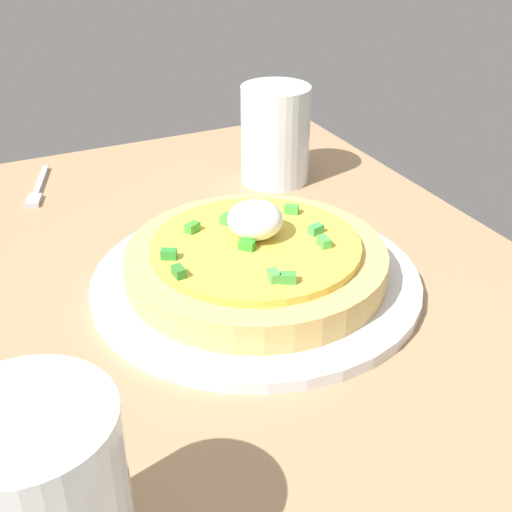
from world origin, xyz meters
TOP-DOWN VIEW (x-y plane):
  - dining_table at (0.00, 0.00)cm, footprint 91.72×64.35cm
  - plate at (6.81, -5.89)cm, footprint 28.80×28.80cm
  - pizza at (6.85, -5.90)cm, footprint 22.64×22.64cm
  - cup_near at (26.94, -17.99)cm, footprint 7.86×7.86cm
  - fork at (35.55, 7.75)cm, footprint 10.59×4.43cm

SIDE VIEW (x-z plane):
  - dining_table at x=0.00cm, z-range 0.00..2.33cm
  - fork at x=35.55cm, z-range 2.33..2.83cm
  - plate at x=6.81cm, z-range 2.33..3.38cm
  - pizza at x=6.85cm, z-range 1.83..8.39cm
  - cup_near at x=26.94cm, z-range 1.92..13.00cm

